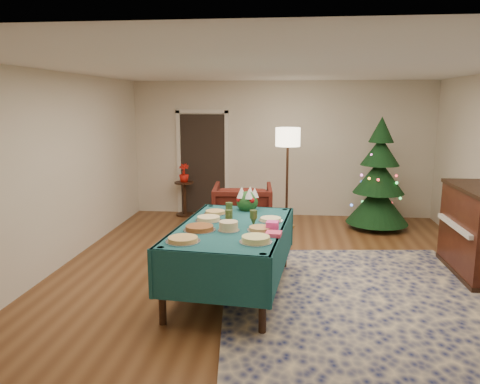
# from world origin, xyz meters

# --- Properties ---
(room_shell) EXTENTS (7.00, 7.00, 7.00)m
(room_shell) POSITION_xyz_m (0.00, 0.00, 1.35)
(room_shell) COLOR #593319
(room_shell) RESTS_ON ground
(doorway) EXTENTS (1.08, 0.04, 2.16)m
(doorway) POSITION_xyz_m (-1.60, 3.48, 1.10)
(doorway) COLOR black
(doorway) RESTS_ON ground
(rug) EXTENTS (3.64, 4.52, 0.02)m
(rug) POSITION_xyz_m (1.07, -0.94, 0.01)
(rug) COLOR #131B48
(rug) RESTS_ON ground
(buffet_table) EXTENTS (1.46, 2.27, 0.84)m
(buffet_table) POSITION_xyz_m (-0.49, -0.59, 0.67)
(buffet_table) COLOR black
(buffet_table) RESTS_ON ground
(platter_0) EXTENTS (0.37, 0.37, 0.05)m
(platter_0) POSITION_xyz_m (-0.92, -1.30, 0.86)
(platter_0) COLOR silver
(platter_0) RESTS_ON buffet_table
(platter_1) EXTENTS (0.35, 0.35, 0.07)m
(platter_1) POSITION_xyz_m (-0.15, -1.24, 0.87)
(platter_1) COLOR silver
(platter_1) RESTS_ON buffet_table
(platter_2) EXTENTS (0.37, 0.37, 0.06)m
(platter_2) POSITION_xyz_m (-0.83, -0.85, 0.87)
(platter_2) COLOR silver
(platter_2) RESTS_ON buffet_table
(platter_3) EXTENTS (0.25, 0.25, 0.11)m
(platter_3) POSITION_xyz_m (-0.50, -0.83, 0.89)
(platter_3) COLOR silver
(platter_3) RESTS_ON buffet_table
(platter_4) EXTENTS (0.31, 0.31, 0.05)m
(platter_4) POSITION_xyz_m (-0.13, -0.78, 0.86)
(platter_4) COLOR silver
(platter_4) RESTS_ON buffet_table
(platter_5) EXTENTS (0.33, 0.33, 0.06)m
(platter_5) POSITION_xyz_m (-0.80, -0.41, 0.87)
(platter_5) COLOR silver
(platter_5) RESTS_ON buffet_table
(platter_6) EXTENTS (0.30, 0.30, 0.05)m
(platter_6) POSITION_xyz_m (-0.04, -0.34, 0.86)
(platter_6) COLOR silver
(platter_6) RESTS_ON buffet_table
(platter_7) EXTENTS (0.30, 0.30, 0.05)m
(platter_7) POSITION_xyz_m (-0.78, -0.03, 0.86)
(platter_7) COLOR silver
(platter_7) RESTS_ON buffet_table
(goblet_0) EXTENTS (0.09, 0.09, 0.20)m
(goblet_0) POSITION_xyz_m (-0.57, -0.20, 0.94)
(goblet_0) COLOR #2D471E
(goblet_0) RESTS_ON buffet_table
(goblet_1) EXTENTS (0.09, 0.09, 0.20)m
(goblet_1) POSITION_xyz_m (-0.23, -0.59, 0.94)
(goblet_1) COLOR #2D471E
(goblet_1) RESTS_ON buffet_table
(goblet_2) EXTENTS (0.09, 0.09, 0.20)m
(goblet_2) POSITION_xyz_m (-0.52, -0.61, 0.94)
(goblet_2) COLOR #2D471E
(goblet_2) RESTS_ON buffet_table
(napkin_stack) EXTENTS (0.18, 0.18, 0.04)m
(napkin_stack) POSITION_xyz_m (0.02, -0.97, 0.86)
(napkin_stack) COLOR #F74472
(napkin_stack) RESTS_ON buffet_table
(gift_box) EXTENTS (0.15, 0.15, 0.11)m
(gift_box) POSITION_xyz_m (0.00, -0.77, 0.90)
(gift_box) COLOR #F744A5
(gift_box) RESTS_ON buffet_table
(centerpiece) EXTENTS (0.30, 0.30, 0.35)m
(centerpiece) POSITION_xyz_m (-0.38, 0.25, 0.99)
(centerpiece) COLOR #1E4C1E
(centerpiece) RESTS_ON buffet_table
(armchair) EXTENTS (1.05, 0.99, 1.01)m
(armchair) POSITION_xyz_m (-0.60, 1.82, 0.50)
(armchair) COLOR #49160F
(armchair) RESTS_ON ground
(floor_lamp) EXTENTS (0.44, 0.44, 1.84)m
(floor_lamp) POSITION_xyz_m (0.14, 2.54, 1.56)
(floor_lamp) COLOR #A57F3F
(floor_lamp) RESTS_ON ground
(side_table) EXTENTS (0.39, 0.39, 0.70)m
(side_table) POSITION_xyz_m (-1.94, 3.20, 0.34)
(side_table) COLOR black
(side_table) RESTS_ON ground
(potted_plant) EXTENTS (0.21, 0.37, 0.21)m
(potted_plant) POSITION_xyz_m (-1.94, 3.20, 0.80)
(potted_plant) COLOR red
(potted_plant) RESTS_ON side_table
(christmas_tree) EXTENTS (1.40, 1.40, 2.04)m
(christmas_tree) POSITION_xyz_m (1.79, 2.62, 0.92)
(christmas_tree) COLOR black
(christmas_tree) RESTS_ON ground
(piano) EXTENTS (0.67, 1.40, 1.20)m
(piano) POSITION_xyz_m (2.69, 0.33, 0.59)
(piano) COLOR black
(piano) RESTS_ON ground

